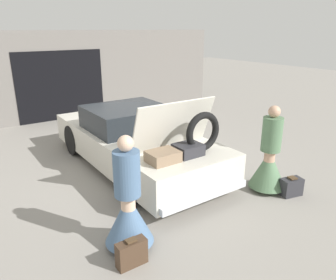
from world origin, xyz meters
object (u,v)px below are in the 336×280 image
(person_right, at_px, (269,161))
(suitcase_beside_right_person, at_px, (291,187))
(car, at_px, (134,140))
(person_left, at_px, (128,209))
(suitcase_beside_left_person, at_px, (132,253))

(person_right, relative_size, suitcase_beside_right_person, 3.80)
(car, xyz_separation_m, person_right, (1.45, -2.41, -0.02))
(suitcase_beside_right_person, bearing_deg, person_right, 115.28)
(car, distance_m, person_right, 2.81)
(car, distance_m, person_left, 2.82)
(person_left, xyz_separation_m, suitcase_beside_right_person, (3.08, -0.39, -0.41))
(person_left, distance_m, suitcase_beside_left_person, 0.56)
(car, distance_m, suitcase_beside_right_person, 3.27)
(person_left, relative_size, suitcase_beside_left_person, 4.07)
(person_left, xyz_separation_m, person_right, (2.90, 0.01, -0.00))
(suitcase_beside_right_person, bearing_deg, person_left, 172.84)
(suitcase_beside_left_person, bearing_deg, suitcase_beside_right_person, -0.33)
(person_left, height_order, person_right, person_left)
(person_right, xyz_separation_m, suitcase_beside_left_person, (-3.07, -0.37, -0.39))
(person_right, distance_m, suitcase_beside_right_person, 0.59)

